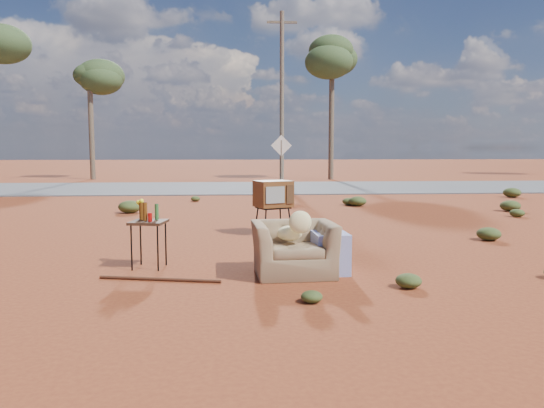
{
  "coord_description": "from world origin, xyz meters",
  "views": [
    {
      "loc": [
        -0.21,
        -7.64,
        1.72
      ],
      "look_at": [
        0.39,
        0.96,
        0.8
      ],
      "focal_mm": 35.0,
      "sensor_mm": 36.0,
      "label": 1
    }
  ],
  "objects": [
    {
      "name": "road_sign",
      "position": [
        1.5,
        12.0,
        1.5
      ],
      "size": [
        0.78,
        0.06,
        2.19
      ],
      "color": "brown",
      "rests_on": "ground"
    },
    {
      "name": "eucalyptus_near_left",
      "position": [
        -8.0,
        22.0,
        5.45
      ],
      "size": [
        3.2,
        3.2,
        6.6
      ],
      "color": "brown",
      "rests_on": "ground"
    },
    {
      "name": "armchair",
      "position": [
        0.67,
        -0.57,
        0.45
      ],
      "size": [
        1.32,
        0.89,
        0.96
      ],
      "rotation": [
        0.0,
        0.0,
        0.06
      ],
      "color": "#7D6244",
      "rests_on": "ground"
    },
    {
      "name": "utility_pole_center",
      "position": [
        2.0,
        17.5,
        4.15
      ],
      "size": [
        1.4,
        0.2,
        8.0
      ],
      "color": "brown",
      "rests_on": "ground"
    },
    {
      "name": "tv_unit",
      "position": [
        0.54,
        2.76,
        0.8
      ],
      "size": [
        0.81,
        0.74,
        1.07
      ],
      "rotation": [
        0.0,
        0.0,
        0.39
      ],
      "color": "black",
      "rests_on": "ground"
    },
    {
      "name": "ground",
      "position": [
        0.0,
        0.0,
        0.0
      ],
      "size": [
        140.0,
        140.0,
        0.0
      ],
      "primitive_type": "plane",
      "color": "brown",
      "rests_on": "ground"
    },
    {
      "name": "highway",
      "position": [
        0.0,
        15.0,
        0.02
      ],
      "size": [
        140.0,
        7.0,
        0.04
      ],
      "primitive_type": "cube",
      "color": "#565659",
      "rests_on": "ground"
    },
    {
      "name": "side_table",
      "position": [
        -1.48,
        -0.03,
        0.7
      ],
      "size": [
        0.54,
        0.54,
        0.96
      ],
      "rotation": [
        0.0,
        0.0,
        -0.17
      ],
      "color": "#392214",
      "rests_on": "ground"
    },
    {
      "name": "scrub_patch",
      "position": [
        -0.82,
        4.41,
        0.14
      ],
      "size": [
        17.49,
        8.07,
        0.33
      ],
      "color": "#3E4B20",
      "rests_on": "ground"
    },
    {
      "name": "rusty_bar",
      "position": [
        -1.2,
        -0.84,
        0.02
      ],
      "size": [
        1.61,
        0.39,
        0.04
      ],
      "primitive_type": "cylinder",
      "rotation": [
        0.0,
        1.57,
        -0.21
      ],
      "color": "#482313",
      "rests_on": "ground"
    },
    {
      "name": "eucalyptus_center",
      "position": [
        5.0,
        21.0,
        6.43
      ],
      "size": [
        3.2,
        3.2,
        7.6
      ],
      "color": "brown",
      "rests_on": "ground"
    }
  ]
}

